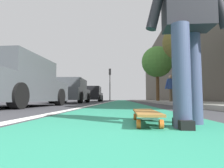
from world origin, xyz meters
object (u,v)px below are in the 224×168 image
traffic_light (110,79)px  street_tree_far (157,62)px  parked_car_near (16,83)px  skateboard (145,113)px  pedestrian_distant (171,87)px  parked_car_mid (72,91)px  street_tree_mid (181,43)px  skater_person (186,16)px  parked_car_far (92,94)px

traffic_light → street_tree_far: 9.72m
parked_car_near → traffic_light: bearing=-4.8°
skateboard → pedestrian_distant: pedestrian_distant is taller
skateboard → parked_car_mid: bearing=18.3°
traffic_light → pedestrian_distant: 14.47m
street_tree_mid → street_tree_far: bearing=0.0°
skateboard → skater_person: skater_person is taller
skateboard → skater_person: size_ratio=0.52×
parked_car_mid → street_tree_far: street_tree_far is taller
pedestrian_distant → street_tree_mid: bearing=-172.0°
parked_car_near → parked_car_far: 13.38m
street_tree_far → skater_person: bearing=170.3°
parked_car_far → street_tree_far: bearing=-114.0°
parked_car_near → street_tree_mid: 7.87m
skater_person → street_tree_mid: street_tree_mid is taller
parked_car_near → parked_car_mid: bearing=0.2°
parked_car_mid → street_tree_mid: (-2.11, -6.17, 2.39)m
parked_car_mid → traffic_light: size_ratio=0.98×
parked_car_near → pedestrian_distant: size_ratio=2.60×
parked_car_far → street_tree_mid: size_ratio=1.00×
parked_car_far → street_tree_mid: bearing=-146.8°
skater_person → street_tree_far: street_tree_far is taller
parked_car_near → traffic_light: (19.32, -1.61, 2.23)m
skateboard → parked_car_mid: 10.65m
parked_car_far → pedestrian_distant: pedestrian_distant is taller
street_tree_mid → traffic_light: bearing=16.8°
skater_person → traffic_light: traffic_light is taller
parked_car_mid → traffic_light: 13.23m
skateboard → parked_car_near: 5.02m
skateboard → pedestrian_distant: bearing=-15.7°
skateboard → traffic_light: traffic_light is taller
parked_car_near → parked_car_mid: size_ratio=1.02×
skateboard → skater_person: (-0.15, -0.35, 0.84)m
skater_person → parked_car_mid: bearing=19.8°
parked_car_near → parked_car_far: (13.38, -0.20, 0.02)m
skateboard → street_tree_mid: 8.99m
skateboard → street_tree_mid: street_tree_mid is taller
parked_car_far → traffic_light: traffic_light is taller
skateboard → street_tree_far: (14.45, -2.83, 3.29)m
skater_person → parked_car_mid: size_ratio=0.39×
skateboard → traffic_light: 23.27m
skateboard → parked_car_mid: (10.09, 3.34, 0.62)m
skater_person → street_tree_mid: (8.14, -2.48, 2.17)m
skateboard → pedestrian_distant: 9.77m
pedestrian_distant → parked_car_near: bearing=133.5°
traffic_light → street_tree_mid: bearing=-163.2°
street_tree_mid → skateboard: bearing=160.5°
street_tree_mid → street_tree_far: (6.46, 0.00, 0.28)m
skater_person → parked_car_far: (17.24, 3.47, -0.23)m
pedestrian_distant → skateboard: bearing=164.3°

